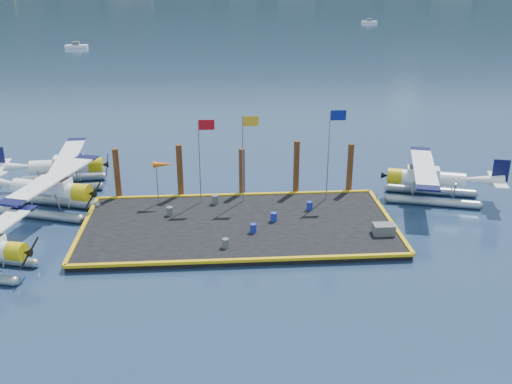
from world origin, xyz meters
TOP-DOWN VIEW (x-y plane):
  - ground at (0.00, 0.00)m, footprint 4000.00×4000.00m
  - dock at (0.00, 0.00)m, footprint 20.00×10.00m
  - dock_bumpers at (0.00, 0.00)m, footprint 20.25×10.25m
  - seaplane_b at (-12.89, 3.63)m, footprint 9.31×9.95m
  - seaplane_c at (-13.08, 8.71)m, footprint 8.68×9.57m
  - seaplane_d at (14.01, 4.09)m, footprint 8.94×9.61m
  - drum_0 at (-4.56, 1.67)m, footprint 0.42×0.42m
  - drum_1 at (0.88, -1.37)m, footprint 0.41×0.41m
  - drum_2 at (2.33, 0.22)m, footprint 0.42×0.42m
  - drum_3 at (-0.92, -3.32)m, footprint 0.40×0.40m
  - drum_4 at (4.99, 1.93)m, footprint 0.41×0.41m
  - drum_5 at (-1.49, 3.45)m, footprint 0.45×0.45m
  - crate at (9.00, -2.19)m, footprint 1.31×0.88m
  - flagpole_red at (-2.29, 3.80)m, footprint 1.14×0.08m
  - flagpole_yellow at (0.70, 3.80)m, footprint 1.14×0.08m
  - flagpole_blue at (6.70, 3.80)m, footprint 1.14×0.08m
  - windsock at (-5.03, 3.80)m, footprint 1.40×0.44m
  - piling_0 at (-8.50, 5.40)m, footprint 0.44×0.44m
  - piling_1 at (-4.00, 5.40)m, footprint 0.44×0.44m
  - piling_2 at (0.50, 5.40)m, footprint 0.44×0.44m
  - piling_3 at (4.50, 5.40)m, footprint 0.44×0.44m
  - piling_4 at (8.50, 5.40)m, footprint 0.44×0.44m

SIDE VIEW (x-z plane):
  - ground at x=0.00m, z-range 0.00..0.00m
  - dock at x=0.00m, z-range 0.00..0.40m
  - dock_bumpers at x=0.00m, z-range 0.40..0.58m
  - drum_3 at x=-0.92m, z-range 0.40..0.96m
  - drum_1 at x=0.88m, z-range 0.40..0.97m
  - drum_4 at x=4.99m, z-range 0.40..0.98m
  - drum_0 at x=-4.56m, z-range 0.40..0.99m
  - drum_2 at x=2.33m, z-range 0.40..1.00m
  - drum_5 at x=-1.49m, z-range 0.40..1.03m
  - crate at x=9.00m, z-range 0.40..1.06m
  - seaplane_c at x=-13.08m, z-range -0.22..3.18m
  - seaplane_d at x=14.01m, z-range -0.22..3.20m
  - seaplane_b at x=-12.89m, z-range -0.23..3.33m
  - piling_2 at x=0.50m, z-range 0.00..3.80m
  - piling_0 at x=-8.50m, z-range 0.00..4.00m
  - piling_4 at x=8.50m, z-range 0.00..4.00m
  - piling_1 at x=-4.00m, z-range 0.00..4.20m
  - piling_3 at x=4.50m, z-range 0.00..4.30m
  - windsock at x=-5.03m, z-range 1.67..4.79m
  - flagpole_red at x=-2.29m, z-range 1.40..7.40m
  - flagpole_yellow at x=0.70m, z-range 1.41..7.61m
  - flagpole_blue at x=6.70m, z-range 1.44..7.94m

